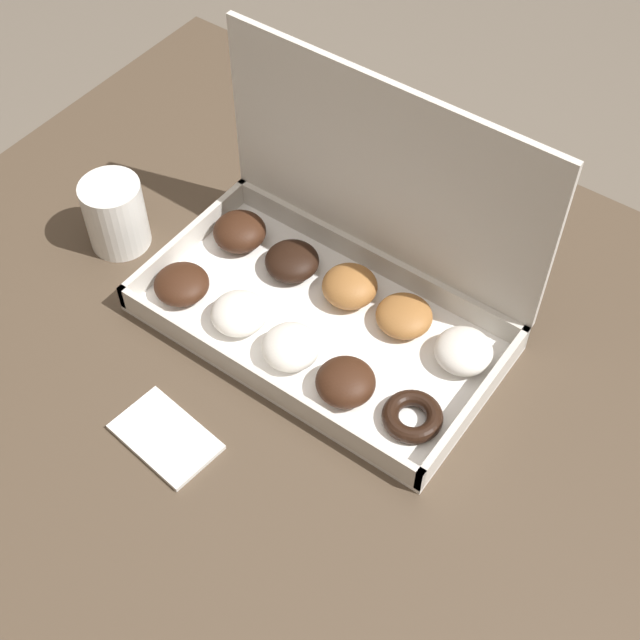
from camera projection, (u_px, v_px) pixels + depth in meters
The scene contains 5 objects.
ground_plane at pixel (321, 595), 1.56m from camera, with size 8.00×8.00×0.00m, color #6B6054.
dining_table at pixel (322, 404), 1.08m from camera, with size 1.12×0.86×0.71m.
donut_box at pixel (333, 281), 1.01m from camera, with size 0.41×0.24×0.27m.
coffee_mug at pixel (117, 212), 1.08m from camera, with size 0.07×0.07×0.09m.
paper_napkin at pixel (166, 437), 0.94m from camera, with size 0.12×0.08×0.01m.
Camera 1 is at (0.35, -0.48, 1.52)m, focal length 50.00 mm.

